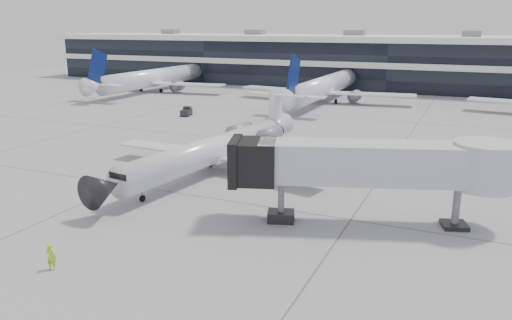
% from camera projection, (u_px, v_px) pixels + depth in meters
% --- Properties ---
extents(ground, '(220.00, 220.00, 0.00)m').
position_uv_depth(ground, '(227.00, 201.00, 39.61)').
color(ground, gray).
rests_on(ground, ground).
extents(terminal, '(170.00, 22.00, 10.00)m').
position_uv_depth(terminal, '(395.00, 65.00, 110.61)').
color(terminal, black).
rests_on(terminal, ground).
extents(bg_jet_left, '(32.00, 40.00, 9.60)m').
position_uv_depth(bg_jet_left, '(157.00, 91.00, 105.76)').
color(bg_jet_left, white).
rests_on(bg_jet_left, ground).
extents(bg_jet_center, '(32.00, 40.00, 9.60)m').
position_uv_depth(bg_jet_center, '(325.00, 101.00, 91.25)').
color(bg_jet_center, white).
rests_on(bg_jet_center, ground).
extents(regional_jet, '(22.82, 28.47, 6.58)m').
position_uv_depth(regional_jet, '(215.00, 149.00, 46.86)').
color(regional_jet, silver).
rests_on(regional_jet, ground).
extents(jet_bridge, '(18.38, 8.95, 6.03)m').
position_uv_depth(jet_bridge, '(382.00, 164.00, 33.71)').
color(jet_bridge, silver).
rests_on(jet_bridge, ground).
extents(ramp_worker, '(0.65, 0.51, 1.58)m').
position_uv_depth(ramp_worker, '(51.00, 257.00, 28.25)').
color(ramp_worker, '#B6E518').
rests_on(ramp_worker, ground).
extents(traffic_cone, '(0.51, 0.51, 0.60)m').
position_uv_depth(traffic_cone, '(204.00, 158.00, 51.25)').
color(traffic_cone, '#EA4C0C').
rests_on(traffic_cone, ground).
extents(far_tug, '(1.69, 2.37, 1.37)m').
position_uv_depth(far_tug, '(186.00, 112.00, 76.49)').
color(far_tug, black).
rests_on(far_tug, ground).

